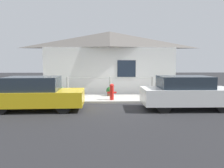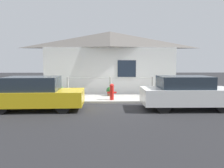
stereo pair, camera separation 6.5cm
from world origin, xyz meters
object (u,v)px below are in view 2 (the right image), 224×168
(potted_plant_near_hydrant, at_px, (110,91))
(potted_plant_by_fence, at_px, (59,90))
(car_right, at_px, (186,93))
(fire_hydrant, at_px, (112,91))
(car_left, at_px, (36,94))
(potted_plant_corner, at_px, (169,89))

(potted_plant_near_hydrant, relative_size, potted_plant_by_fence, 0.86)
(car_right, relative_size, fire_hydrant, 4.66)
(car_left, distance_m, potted_plant_near_hydrant, 4.33)
(car_left, relative_size, potted_plant_corner, 6.77)
(fire_hydrant, relative_size, potted_plant_near_hydrant, 1.64)
(potted_plant_by_fence, bearing_deg, car_left, -94.09)
(potted_plant_by_fence, bearing_deg, car_right, -28.30)
(potted_plant_near_hydrant, height_order, potted_plant_corner, potted_plant_corner)
(car_left, xyz_separation_m, potted_plant_by_fence, (0.23, 3.23, -0.27))
(car_right, relative_size, potted_plant_near_hydrant, 7.63)
(fire_hydrant, height_order, potted_plant_near_hydrant, fire_hydrant)
(potted_plant_near_hydrant, distance_m, potted_plant_by_fence, 2.85)
(fire_hydrant, xyz_separation_m, potted_plant_by_fence, (-2.92, 1.51, -0.12))
(car_right, height_order, fire_hydrant, car_right)
(potted_plant_near_hydrant, xyz_separation_m, potted_plant_by_fence, (-2.84, 0.19, 0.05))
(car_left, relative_size, fire_hydrant, 4.76)
(fire_hydrant, relative_size, potted_plant_by_fence, 1.40)
(car_left, xyz_separation_m, potted_plant_near_hydrant, (3.08, 3.04, -0.31))
(car_left, height_order, car_right, car_right)
(potted_plant_near_hydrant, distance_m, potted_plant_corner, 3.35)
(car_left, bearing_deg, car_right, -2.09)
(potted_plant_corner, bearing_deg, potted_plant_near_hydrant, -176.87)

